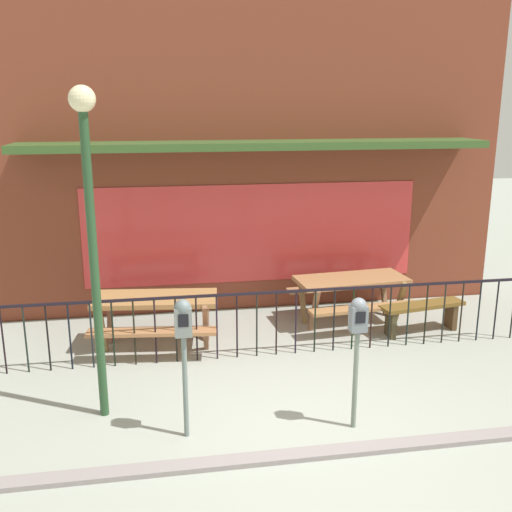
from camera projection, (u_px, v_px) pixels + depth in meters
ground at (310, 424)px, 6.66m from camera, size 40.00×40.00×0.00m
pub_storefront at (251, 141)px, 9.93m from camera, size 8.82×1.39×5.85m
patio_fence_front at (277, 311)px, 8.33m from camera, size 7.44×0.04×0.97m
picnic_table_left at (156, 307)px, 8.66m from camera, size 1.95×1.56×0.79m
picnic_table_right at (351, 287)px, 9.59m from camera, size 1.92×1.52×0.79m
patio_bench at (422, 311)px, 9.24m from camera, size 1.43×0.55×0.48m
parking_meter_near at (358, 329)px, 6.31m from camera, size 0.18×0.17×1.53m
parking_meter_far at (183, 332)px, 6.13m from camera, size 0.18×0.17×1.58m
street_lamp at (90, 208)px, 6.25m from camera, size 0.28×0.28×3.72m
curb_edge at (325, 455)px, 6.08m from camera, size 12.35×0.20×0.11m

